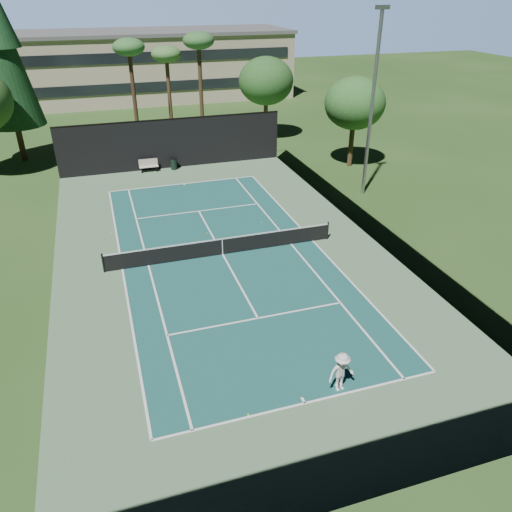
{
  "coord_description": "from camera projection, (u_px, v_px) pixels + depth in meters",
  "views": [
    {
      "loc": [
        -5.72,
        -23.96,
        13.26
      ],
      "look_at": [
        1.0,
        -3.0,
        1.3
      ],
      "focal_mm": 35.0,
      "sensor_mm": 36.0,
      "label": 1
    }
  ],
  "objects": [
    {
      "name": "tennis_ball_d",
      "position": [
        111.0,
        233.0,
        30.3
      ],
      "size": [
        0.06,
        0.06,
        0.06
      ],
      "primitive_type": "sphere",
      "color": "#D2F337",
      "rests_on": "ground"
    },
    {
      "name": "palm_b",
      "position": [
        166.0,
        57.0,
        46.55
      ],
      "size": [
        2.8,
        2.8,
        8.42
      ],
      "color": "#4E3421",
      "rests_on": "ground"
    },
    {
      "name": "palm_a",
      "position": [
        129.0,
        51.0,
        43.54
      ],
      "size": [
        2.8,
        2.8,
        9.32
      ],
      "color": "#412B1C",
      "rests_on": "ground"
    },
    {
      "name": "court_lines",
      "position": [
        223.0,
        254.0,
        27.9
      ],
      "size": [
        11.07,
        23.87,
        0.01
      ],
      "color": "white",
      "rests_on": "ground"
    },
    {
      "name": "fence",
      "position": [
        221.0,
        222.0,
        27.01
      ],
      "size": [
        18.04,
        32.05,
        4.03
      ],
      "color": "black",
      "rests_on": "ground"
    },
    {
      "name": "apron_slab",
      "position": [
        223.0,
        255.0,
        27.91
      ],
      "size": [
        18.0,
        32.0,
        0.01
      ],
      "primitive_type": "cube",
      "color": "#547753",
      "rests_on": "ground"
    },
    {
      "name": "tennis_ball_a",
      "position": [
        248.0,
        415.0,
        17.45
      ],
      "size": [
        0.08,
        0.08,
        0.08
      ],
      "primitive_type": "sphere",
      "color": "#CFDC32",
      "rests_on": "ground"
    },
    {
      "name": "tennis_ball_c",
      "position": [
        261.0,
        222.0,
        31.63
      ],
      "size": [
        0.06,
        0.06,
        0.06
      ],
      "primitive_type": "sphere",
      "color": "yellow",
      "rests_on": "ground"
    },
    {
      "name": "park_bench",
      "position": [
        149.0,
        165.0,
        40.1
      ],
      "size": [
        1.5,
        0.45,
        1.02
      ],
      "color": "beige",
      "rests_on": "ground"
    },
    {
      "name": "trash_bin",
      "position": [
        174.0,
        164.0,
        40.63
      ],
      "size": [
        0.56,
        0.56,
        0.95
      ],
      "color": "black",
      "rests_on": "ground"
    },
    {
      "name": "player",
      "position": [
        341.0,
        372.0,
        18.23
      ],
      "size": [
        1.12,
        0.72,
        1.65
      ],
      "primitive_type": "imported",
      "rotation": [
        0.0,
        0.0,
        0.1
      ],
      "color": "silver",
      "rests_on": "ground"
    },
    {
      "name": "tennis_net",
      "position": [
        222.0,
        246.0,
        27.64
      ],
      "size": [
        12.9,
        0.1,
        1.1
      ],
      "color": "black",
      "rests_on": "ground"
    },
    {
      "name": "decid_tree_b",
      "position": [
        355.0,
        103.0,
        39.28
      ],
      "size": [
        4.8,
        4.8,
        7.14
      ],
      "color": "#4E3921",
      "rests_on": "ground"
    },
    {
      "name": "palm_c",
      "position": [
        199.0,
        45.0,
        44.12
      ],
      "size": [
        2.8,
        2.8,
        9.77
      ],
      "color": "#44311D",
      "rests_on": "ground"
    },
    {
      "name": "campus_building",
      "position": [
        133.0,
        65.0,
        64.37
      ],
      "size": [
        40.5,
        12.5,
        8.3
      ],
      "color": "#B4A68B",
      "rests_on": "ground"
    },
    {
      "name": "ground",
      "position": [
        223.0,
        255.0,
        27.91
      ],
      "size": [
        160.0,
        160.0,
        0.0
      ],
      "primitive_type": "plane",
      "color": "#26481B",
      "rests_on": "ground"
    },
    {
      "name": "light_pole",
      "position": [
        372.0,
        102.0,
        33.07
      ],
      "size": [
        0.9,
        0.25,
        12.22
      ],
      "color": "#919399",
      "rests_on": "ground"
    },
    {
      "name": "court_surface",
      "position": [
        223.0,
        254.0,
        27.91
      ],
      "size": [
        10.97,
        23.77,
        0.01
      ],
      "primitive_type": "cube",
      "color": "#19504D",
      "rests_on": "ground"
    },
    {
      "name": "decid_tree_a",
      "position": [
        266.0,
        81.0,
        46.41
      ],
      "size": [
        5.12,
        5.12,
        7.62
      ],
      "color": "#45331D",
      "rests_on": "ground"
    },
    {
      "name": "tennis_ball_b",
      "position": [
        207.0,
        233.0,
        30.21
      ],
      "size": [
        0.07,
        0.07,
        0.07
      ],
      "primitive_type": "sphere",
      "color": "#CCE233",
      "rests_on": "ground"
    }
  ]
}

